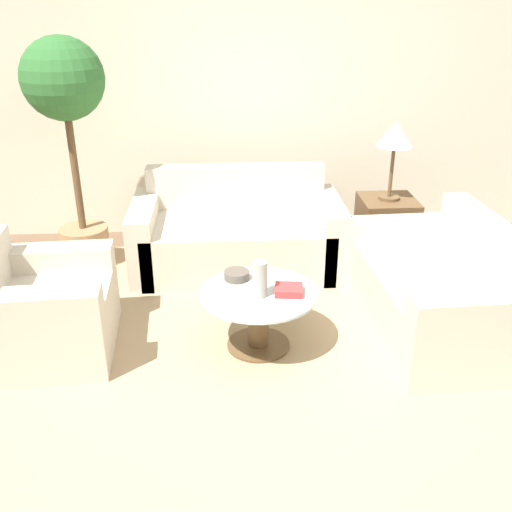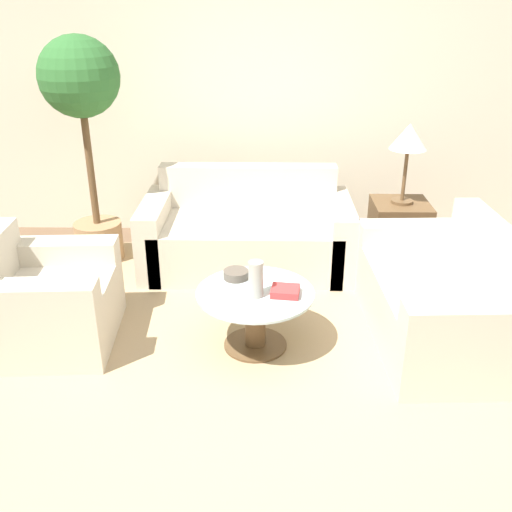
% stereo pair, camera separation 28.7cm
% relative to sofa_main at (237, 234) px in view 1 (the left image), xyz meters
% --- Properties ---
extents(ground_plane, '(14.00, 14.00, 0.00)m').
position_rel_sofa_main_xyz_m(ground_plane, '(0.23, -1.88, -0.27)').
color(ground_plane, brown).
extents(wall_back, '(10.00, 0.06, 2.60)m').
position_rel_sofa_main_xyz_m(wall_back, '(0.23, 0.83, 1.03)').
color(wall_back, beige).
rests_on(wall_back, ground_plane).
extents(rug, '(3.75, 3.47, 0.01)m').
position_rel_sofa_main_xyz_m(rug, '(0.09, -1.31, -0.27)').
color(rug, tan).
rests_on(rug, ground_plane).
extents(sofa_main, '(1.75, 0.91, 0.80)m').
position_rel_sofa_main_xyz_m(sofa_main, '(0.00, 0.00, 0.00)').
color(sofa_main, beige).
rests_on(sofa_main, ground_plane).
extents(armchair, '(0.88, 0.91, 0.77)m').
position_rel_sofa_main_xyz_m(armchair, '(-1.34, -1.25, 0.00)').
color(armchair, beige).
rests_on(armchair, ground_plane).
extents(loveseat, '(0.92, 1.49, 0.79)m').
position_rel_sofa_main_xyz_m(loveseat, '(1.40, -1.15, 0.00)').
color(loveseat, beige).
rests_on(loveseat, ground_plane).
extents(coffee_table, '(0.76, 0.76, 0.41)m').
position_rel_sofa_main_xyz_m(coffee_table, '(0.09, -1.31, -0.01)').
color(coffee_table, brown).
rests_on(coffee_table, ground_plane).
extents(side_table, '(0.46, 0.46, 0.58)m').
position_rel_sofa_main_xyz_m(side_table, '(1.29, -0.03, 0.02)').
color(side_table, brown).
rests_on(side_table, ground_plane).
extents(table_lamp, '(0.30, 0.30, 0.65)m').
position_rel_sofa_main_xyz_m(table_lamp, '(1.29, -0.03, 0.83)').
color(table_lamp, brown).
rests_on(table_lamp, side_table).
extents(potted_plant, '(0.64, 0.64, 1.88)m').
position_rel_sofa_main_xyz_m(potted_plant, '(-1.31, 0.07, 1.03)').
color(potted_plant, '#93704C').
rests_on(potted_plant, ground_plane).
extents(vase, '(0.09, 0.09, 0.24)m').
position_rel_sofa_main_xyz_m(vase, '(0.10, -1.37, 0.26)').
color(vase, '#9E998E').
rests_on(vase, coffee_table).
extents(bowl, '(0.17, 0.17, 0.06)m').
position_rel_sofa_main_xyz_m(bowl, '(-0.04, -1.12, 0.17)').
color(bowl, brown).
rests_on(bowl, coffee_table).
extents(book_stack, '(0.20, 0.18, 0.05)m').
position_rel_sofa_main_xyz_m(book_stack, '(0.28, -1.35, 0.16)').
color(book_stack, '#BC3333').
rests_on(book_stack, coffee_table).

